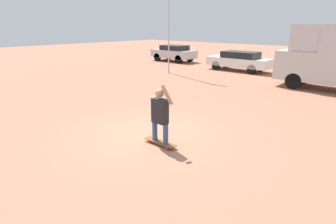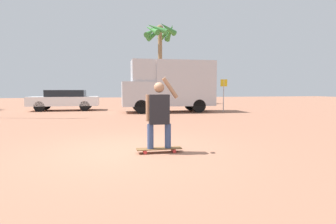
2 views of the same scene
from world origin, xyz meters
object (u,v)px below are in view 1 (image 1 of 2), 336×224
Objects in this scene: skateboard at (160,142)px; person_skateboarder at (160,113)px; flagpole at (170,12)px; parked_car_white at (239,60)px; parked_car_silver at (174,53)px.

skateboard is 0.64× the size of person_skateboarder.
person_skateboarder is 0.23× the size of flagpole.
flagpole reaches higher than parked_car_white.
person_skateboarder is 17.62m from parked_car_silver.
person_skateboarder is 11.77m from flagpole.
person_skateboarder is at bearing -51.03° from parked_car_silver.
person_skateboarder is (-0.00, 0.00, 0.84)m from skateboard.
skateboard is 0.23× the size of parked_car_white.
flagpole is at bearing -52.40° from parked_car_silver.
parked_car_white is 0.64× the size of flagpole.
parked_car_white reaches higher than skateboard.
skateboard is 17.64m from parked_car_silver.
skateboard is 12.02m from flagpole.
parked_car_white is at bearing 53.03° from flagpole.
skateboard is at bearing -0.00° from person_skateboarder.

